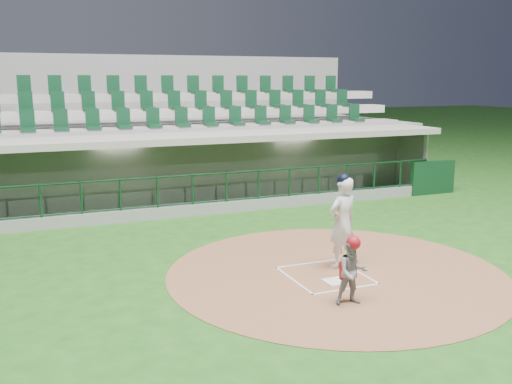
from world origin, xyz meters
TOP-DOWN VIEW (x-y plane):
  - ground at (0.00, 0.00)m, footprint 120.00×120.00m
  - dirt_circle at (0.30, -0.20)m, footprint 7.20×7.20m
  - home_plate at (0.00, -0.70)m, footprint 0.43×0.43m
  - batter_box_chalk at (0.00, -0.30)m, footprint 1.55×1.80m
  - dugout_structure at (0.20, 7.81)m, footprint 16.40×3.70m
  - seating_deck at (0.00, 10.91)m, footprint 17.00×6.72m
  - batter at (0.60, 0.09)m, footprint 0.95×0.96m
  - catcher at (-0.31, -1.81)m, footprint 0.67×0.56m

SIDE VIEW (x-z plane):
  - ground at x=0.00m, z-range 0.00..0.00m
  - dirt_circle at x=0.30m, z-range 0.00..0.01m
  - batter_box_chalk at x=0.00m, z-range 0.01..0.02m
  - home_plate at x=0.00m, z-range 0.01..0.03m
  - catcher at x=-0.31m, z-range 0.00..1.29m
  - dugout_structure at x=0.20m, z-range -0.54..2.46m
  - batter at x=0.60m, z-range 0.00..2.08m
  - seating_deck at x=0.00m, z-range -1.15..4.00m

